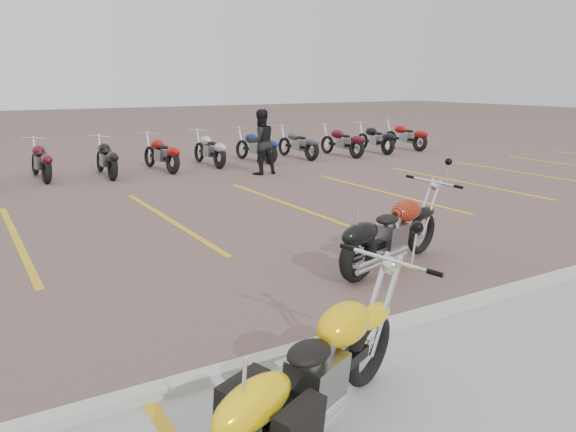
# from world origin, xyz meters

# --- Properties ---
(ground) EXTENTS (100.00, 100.00, 0.00)m
(ground) POSITION_xyz_m (0.00, 0.00, 0.00)
(ground) COLOR brown
(ground) RESTS_ON ground
(curb) EXTENTS (60.00, 0.18, 0.12)m
(curb) POSITION_xyz_m (0.00, -2.00, 0.06)
(curb) COLOR #ADAAA3
(curb) RESTS_ON ground
(parking_stripes) EXTENTS (38.00, 5.50, 0.01)m
(parking_stripes) POSITION_xyz_m (0.00, 4.00, 0.00)
(parking_stripes) COLOR gold
(parking_stripes) RESTS_ON ground
(yellow_cruiser) EXTENTS (2.21, 1.09, 0.97)m
(yellow_cruiser) POSITION_xyz_m (-1.37, -3.10, 0.48)
(yellow_cruiser) COLOR black
(yellow_cruiser) RESTS_ON ground
(flame_cruiser) EXTENTS (2.29, 0.78, 0.96)m
(flame_cruiser) POSITION_xyz_m (1.74, -0.39, 0.48)
(flame_cruiser) COLOR black
(flame_cruiser) RESTS_ON ground
(person_b) EXTENTS (0.91, 0.72, 1.85)m
(person_b) POSITION_xyz_m (4.11, 7.89, 0.92)
(person_b) COLOR black
(person_b) RESTS_ON ground
(bg_bike_row) EXTENTS (22.21, 2.03, 1.10)m
(bg_bike_row) POSITION_xyz_m (1.00, 10.07, 0.55)
(bg_bike_row) COLOR black
(bg_bike_row) RESTS_ON ground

